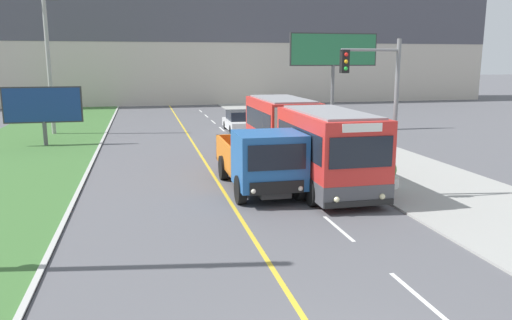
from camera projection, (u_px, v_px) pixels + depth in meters
name	position (u px, v px, depth m)	size (l,w,h in m)	color
lane_marking_centre	(322.00, 314.00, 10.17)	(2.88, 140.00, 0.01)	gold
apartment_block_background	(165.00, 17.00, 58.47)	(80.00, 8.04, 20.15)	beige
city_bus	(302.00, 138.00, 22.44)	(2.68, 12.71, 3.19)	red
dump_truck	(263.00, 162.00, 19.07)	(2.52, 6.70, 2.52)	black
car_distant	(239.00, 121.00, 36.39)	(1.80, 4.30, 1.45)	silver
utility_pole_far	(48.00, 59.00, 33.89)	(1.80, 0.28, 10.26)	#9E9E99
traffic_light_mast	(380.00, 99.00, 17.99)	(2.28, 0.32, 5.84)	slate
billboard_large	(334.00, 53.00, 35.88)	(6.56, 0.24, 6.99)	#59595B
billboard_small	(43.00, 106.00, 29.75)	(4.49, 0.24, 3.55)	#59595B
planter_round_near	(385.00, 174.00, 20.01)	(1.12, 1.12, 1.16)	silver
planter_round_second	(338.00, 153.00, 24.71)	(1.16, 1.16, 1.18)	silver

